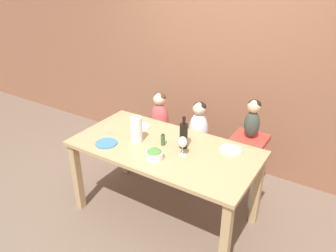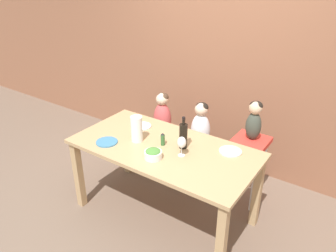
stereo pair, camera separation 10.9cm
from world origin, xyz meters
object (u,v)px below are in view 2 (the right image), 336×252
at_px(person_baby_right, 254,119).
at_px(salad_bowl_large, 153,154).
at_px(chair_far_center, 199,153).
at_px(person_child_center, 201,126).
at_px(wine_glass_near, 182,143).
at_px(wine_bottle, 183,135).
at_px(dinner_plate_back_left, 141,126).
at_px(person_child_left, 162,115).
at_px(chair_far_left, 163,141).
at_px(dinner_plate_back_right, 230,151).
at_px(chair_right_highchair, 250,155).
at_px(paper_towel_roll, 137,129).
at_px(dinner_plate_front_left, 107,142).

distance_m(person_baby_right, salad_bowl_large, 1.03).
distance_m(chair_far_center, person_child_center, 0.34).
bearing_deg(chair_far_center, wine_glass_near, -74.05).
distance_m(wine_bottle, dinner_plate_back_left, 0.59).
height_order(person_child_left, dinner_plate_back_left, person_child_left).
height_order(chair_far_center, wine_glass_near, wine_glass_near).
xyz_separation_m(chair_far_left, person_child_left, (0.00, 0.00, 0.34)).
height_order(person_child_center, wine_glass_near, person_child_center).
xyz_separation_m(person_child_left, person_child_center, (0.50, 0.00, 0.00)).
height_order(person_baby_right, dinner_plate_back_right, person_baby_right).
bearing_deg(dinner_plate_back_left, chair_far_left, 97.98).
xyz_separation_m(chair_far_center, chair_right_highchair, (0.56, 0.00, 0.18)).
relative_size(wine_bottle, wine_glass_near, 1.67).
bearing_deg(person_child_center, person_baby_right, 0.04).
xyz_separation_m(person_child_center, paper_towel_roll, (-0.28, -0.71, 0.18)).
distance_m(chair_far_left, chair_far_center, 0.50).
xyz_separation_m(wine_glass_near, dinner_plate_back_left, (-0.63, 0.24, -0.12)).
relative_size(person_child_left, wine_glass_near, 2.88).
height_order(chair_far_center, dinner_plate_front_left, dinner_plate_front_left).
xyz_separation_m(person_child_center, salad_bowl_large, (0.02, -0.87, 0.10)).
relative_size(person_child_center, dinner_plate_front_left, 2.60).
distance_m(wine_bottle, paper_towel_roll, 0.44).
xyz_separation_m(chair_far_center, wine_glass_near, (0.20, -0.69, 0.52)).
height_order(chair_far_center, paper_towel_roll, paper_towel_roll).
bearing_deg(person_child_center, dinner_plate_back_right, -37.70).
relative_size(person_baby_right, dinner_plate_back_left, 1.94).
bearing_deg(salad_bowl_large, chair_far_left, 121.00).
relative_size(chair_far_left, person_child_left, 0.89).
height_order(wine_bottle, paper_towel_roll, wine_bottle).
xyz_separation_m(salad_bowl_large, dinner_plate_front_left, (-0.51, -0.03, -0.04)).
distance_m(person_child_left, person_child_center, 0.50).
relative_size(dinner_plate_back_left, dinner_plate_back_right, 1.00).
bearing_deg(dinner_plate_back_right, person_child_center, 142.30).
bearing_deg(salad_bowl_large, chair_right_highchair, 58.04).
height_order(chair_right_highchair, person_child_left, person_child_left).
bearing_deg(paper_towel_roll, salad_bowl_large, -27.68).
distance_m(chair_far_center, paper_towel_roll, 0.92).
xyz_separation_m(person_child_center, wine_bottle, (0.14, -0.57, 0.18)).
xyz_separation_m(person_baby_right, dinner_plate_front_left, (-1.05, -0.89, -0.17)).
bearing_deg(paper_towel_roll, person_child_left, 106.86).
height_order(chair_far_left, wine_bottle, wine_bottle).
distance_m(person_child_left, dinner_plate_back_left, 0.46).
bearing_deg(chair_far_left, person_child_center, 0.08).
xyz_separation_m(chair_far_left, paper_towel_roll, (0.21, -0.70, 0.52)).
height_order(salad_bowl_large, dinner_plate_back_left, salad_bowl_large).
distance_m(paper_towel_roll, dinner_plate_back_right, 0.87).
bearing_deg(paper_towel_roll, wine_glass_near, 1.24).
bearing_deg(chair_far_center, salad_bowl_large, -88.47).
height_order(person_baby_right, wine_glass_near, person_baby_right).
bearing_deg(person_child_left, wine_bottle, -42.00).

